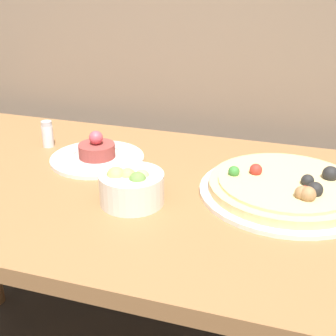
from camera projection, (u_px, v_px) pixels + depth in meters
dining_table at (113, 219)px, 1.12m from camera, size 1.46×0.73×0.77m
pizza_plate at (286, 187)px, 1.01m from camera, size 0.37×0.37×0.06m
tartare_plate at (97, 155)px, 1.19m from camera, size 0.24×0.24×0.08m
small_bowl at (131, 187)px, 0.97m from camera, size 0.14×0.14×0.08m
salt_shaker at (48, 134)px, 1.27m from camera, size 0.03×0.03×0.07m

